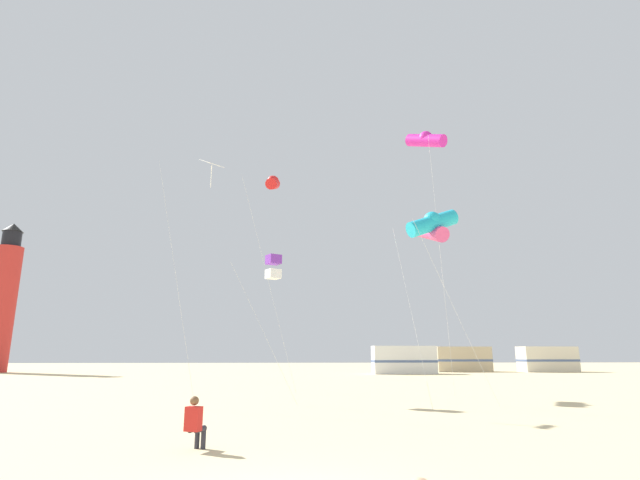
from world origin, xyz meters
TOP-DOWN VIEW (x-y plane):
  - kite_flyer_standing at (-1.87, 4.65)m, footprint 0.46×0.56m
  - kite_diamond_white at (-3.81, 14.88)m, footprint 3.01×3.01m
  - kite_tube_rainbow at (6.45, 14.34)m, footprint 3.42×3.42m
  - kite_tube_scarlet at (-1.15, 22.14)m, footprint 3.40×3.06m
  - kite_tube_magenta at (7.51, 17.69)m, footprint 2.10×2.39m
  - kite_tube_cyan at (6.38, 13.55)m, footprint 2.92×2.47m
  - kite_box_violet at (-0.72, 15.92)m, footprint 3.07×2.28m
  - lighthouse_distant at (-32.49, 49.32)m, footprint 2.80×2.80m
  - rv_van_white at (11.63, 43.79)m, footprint 6.45×2.38m
  - rv_van_tan at (19.67, 49.50)m, footprint 6.55×2.67m
  - rv_van_cream at (29.18, 48.27)m, footprint 6.61×2.86m

SIDE VIEW (x-z plane):
  - kite_flyer_standing at x=-1.87m, z-range 0.03..1.19m
  - rv_van_white at x=11.63m, z-range -0.01..2.79m
  - rv_van_tan at x=19.67m, z-range -0.01..2.79m
  - rv_van_cream at x=29.18m, z-range -0.01..2.79m
  - kite_box_violet at x=-0.72m, z-range 2.75..9.43m
  - kite_tube_rainbow at x=6.45m, z-range 3.43..11.71m
  - kite_tube_cyan at x=6.38m, z-range 3.52..11.97m
  - lighthouse_distant at x=-32.49m, z-range -0.56..16.24m
  - kite_diamond_white at x=-3.81m, z-range 4.84..15.95m
  - kite_tube_scarlet at x=-1.15m, z-range 5.92..19.17m
  - kite_tube_magenta at x=7.51m, z-range 6.48..20.84m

